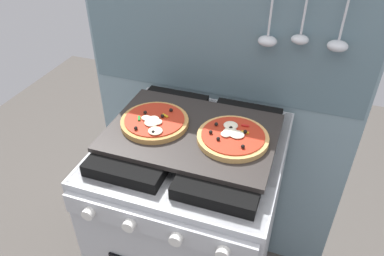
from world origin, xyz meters
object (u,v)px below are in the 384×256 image
object	(u,v)px
stove	(192,225)
pizza_right	(233,137)
baking_tray	(192,132)
pizza_left	(155,122)

from	to	relation	value
stove	pizza_right	bearing A→B (deg)	-1.74
stove	baking_tray	size ratio (longest dim) A/B	1.67
baking_tray	pizza_left	size ratio (longest dim) A/B	2.41
pizza_right	stove	bearing A→B (deg)	178.26
baking_tray	pizza_right	distance (m)	0.14
stove	pizza_left	size ratio (longest dim) A/B	4.02
stove	pizza_right	world-z (taller)	pizza_right
baking_tray	pizza_right	bearing A→B (deg)	-2.43
baking_tray	pizza_left	xyz separation A→B (m)	(-0.13, -0.01, 0.02)
stove	pizza_right	size ratio (longest dim) A/B	4.02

